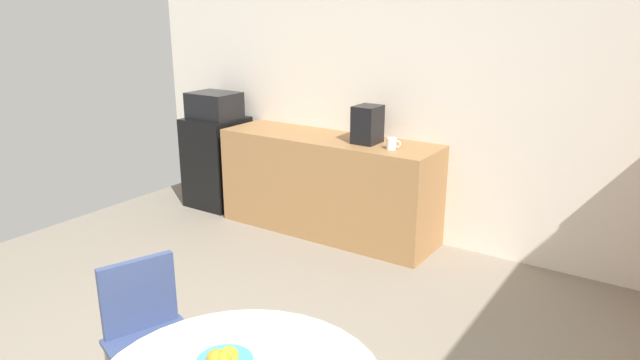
% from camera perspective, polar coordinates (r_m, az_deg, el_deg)
% --- Properties ---
extents(wall_back, '(6.00, 0.10, 2.60)m').
position_cam_1_polar(wall_back, '(5.01, 10.16, 8.41)').
color(wall_back, silver).
rests_on(wall_back, ground_plane).
extents(counter_block, '(2.05, 0.60, 0.90)m').
position_cam_1_polar(counter_block, '(5.24, 0.77, -0.50)').
color(counter_block, '#9E7042').
rests_on(counter_block, ground_plane).
extents(mini_fridge, '(0.54, 0.54, 0.92)m').
position_cam_1_polar(mini_fridge, '(6.06, -10.19, 1.81)').
color(mini_fridge, black).
rests_on(mini_fridge, ground_plane).
extents(microwave, '(0.48, 0.38, 0.26)m').
position_cam_1_polar(microwave, '(5.93, -10.49, 7.33)').
color(microwave, black).
rests_on(microwave, mini_fridge).
extents(chair_navy, '(0.54, 0.54, 0.83)m').
position_cam_1_polar(chair_navy, '(3.05, -16.84, -13.51)').
color(chair_navy, silver).
rests_on(chair_navy, ground_plane).
extents(mug_white, '(0.13, 0.08, 0.09)m').
position_cam_1_polar(mug_white, '(4.70, 7.18, 3.61)').
color(mug_white, white).
rests_on(mug_white, counter_block).
extents(coffee_maker, '(0.20, 0.24, 0.32)m').
position_cam_1_polar(coffee_maker, '(4.88, 4.75, 5.54)').
color(coffee_maker, black).
rests_on(coffee_maker, counter_block).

